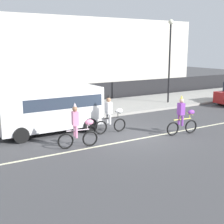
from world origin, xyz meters
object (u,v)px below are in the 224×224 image
parade_cyclist_zebra (111,116)px  parade_cyclist_pink (78,128)px  parade_cyclist_purple (183,117)px  parked_van_white (51,107)px  street_lamp_post (170,49)px

parade_cyclist_zebra → parade_cyclist_pink: bearing=-151.9°
parade_cyclist_purple → parked_van_white: size_ratio=0.38×
parade_cyclist_pink → parade_cyclist_zebra: 2.64m
parade_cyclist_purple → parade_cyclist_zebra: bearing=144.0°
parade_cyclist_purple → street_lamp_post: size_ratio=0.33×
parked_van_white → parade_cyclist_purple: bearing=-35.2°
parade_cyclist_zebra → parade_cyclist_purple: same height
parade_cyclist_zebra → parade_cyclist_purple: (2.79, -2.03, 0.00)m
parked_van_white → parade_cyclist_pink: bearing=-88.2°
parade_cyclist_zebra → parked_van_white: (-2.42, 1.64, 0.44)m
parade_cyclist_pink → street_lamp_post: (9.92, 5.67, 3.15)m
parade_cyclist_zebra → street_lamp_post: street_lamp_post is taller
parked_van_white → parade_cyclist_zebra: bearing=-34.2°
parade_cyclist_zebra → street_lamp_post: 9.33m
parade_cyclist_pink → parade_cyclist_purple: bearing=-8.8°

